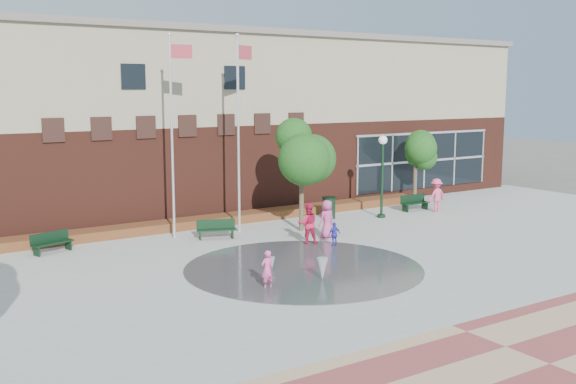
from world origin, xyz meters
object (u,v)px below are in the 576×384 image
flagpole_right (239,123)px  child_splash (267,269)px  bench_left (52,247)px  trash_can (329,208)px  flagpole_left (173,126)px

flagpole_right → child_splash: 9.61m
bench_left → trash_can: size_ratio=1.56×
flagpole_left → bench_left: flagpole_left is taller
flagpole_right → trash_can: bearing=-18.6°
bench_left → child_splash: 9.60m
trash_can → child_splash: size_ratio=0.88×
flagpole_right → child_splash: size_ratio=6.99×
flagpole_right → bench_left: size_ratio=5.10×
flagpole_left → bench_left: bearing=-167.2°
flagpole_right → bench_left: 9.19m
flagpole_left → bench_left: size_ratio=5.05×
bench_left → child_splash: child_splash is taller
flagpole_left → flagpole_right: flagpole_right is taller
trash_can → flagpole_left: bearing=179.8°
bench_left → trash_can: 13.09m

